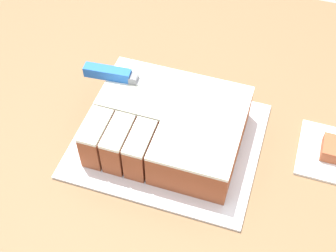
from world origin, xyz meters
name	(u,v)px	position (x,y,z in m)	size (l,w,h in m)	color
countertop	(181,237)	(0.00, 0.00, 0.45)	(1.40, 1.10, 0.90)	brown
cake_board	(168,140)	(-0.03, -0.02, 0.90)	(0.36, 0.31, 0.01)	silver
cake	(170,126)	(-0.03, -0.02, 0.95)	(0.28, 0.23, 0.08)	#994C2D
knife	(120,76)	(-0.15, 0.04, 1.00)	(0.26, 0.04, 0.02)	silver
paper_napkin	(334,154)	(0.29, 0.05, 0.90)	(0.14, 0.14, 0.01)	white
brownie	(336,150)	(0.29, 0.05, 0.92)	(0.05, 0.05, 0.03)	#994C2D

